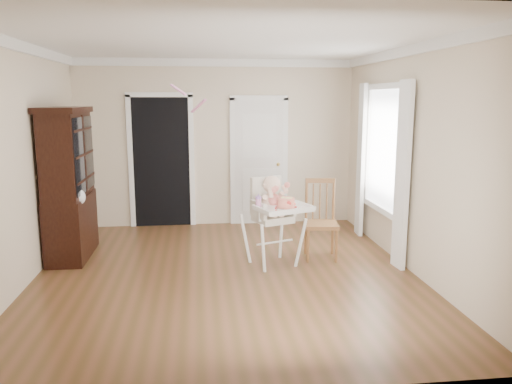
{
  "coord_description": "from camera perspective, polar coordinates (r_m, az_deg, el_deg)",
  "views": [
    {
      "loc": [
        -0.31,
        -5.7,
        2.07
      ],
      "look_at": [
        0.38,
        0.2,
        0.96
      ],
      "focal_mm": 35.0,
      "sensor_mm": 36.0,
      "label": 1
    }
  ],
  "objects": [
    {
      "name": "high_chair",
      "position": [
        6.22,
        1.97,
        -2.17
      ],
      "size": [
        0.87,
        0.97,
        1.13
      ],
      "rotation": [
        0.0,
        0.0,
        0.36
      ],
      "color": "white",
      "rests_on": "floor"
    },
    {
      "name": "window_right",
      "position": [
        7.01,
        14.18,
        3.83
      ],
      "size": [
        0.13,
        1.84,
        2.3
      ],
      "color": "white",
      "rests_on": "wall_right"
    },
    {
      "name": "closet_door",
      "position": [
        8.31,
        0.35,
        3.35
      ],
      "size": [
        0.96,
        0.09,
        2.13
      ],
      "color": "white",
      "rests_on": "wall_back"
    },
    {
      "name": "ceiling",
      "position": [
        5.75,
        -3.73,
        16.84
      ],
      "size": [
        5.0,
        5.0,
        0.0
      ],
      "primitive_type": "plane",
      "rotation": [
        3.14,
        0.0,
        0.0
      ],
      "color": "white",
      "rests_on": "wall_back"
    },
    {
      "name": "streamer",
      "position": [
        6.45,
        -8.9,
        11.49
      ],
      "size": [
        0.22,
        0.46,
        0.15
      ],
      "primitive_type": null,
      "rotation": [
        0.26,
        0.0,
        0.4
      ],
      "color": "#F78FC8",
      "rests_on": "ceiling"
    },
    {
      "name": "wall_left",
      "position": [
        6.07,
        -25.32,
        2.74
      ],
      "size": [
        0.0,
        5.0,
        5.0
      ],
      "primitive_type": "plane",
      "rotation": [
        1.57,
        0.0,
        1.57
      ],
      "color": "beige",
      "rests_on": "floor"
    },
    {
      "name": "china_cabinet",
      "position": [
        6.94,
        -20.59,
        0.91
      ],
      "size": [
        0.52,
        1.17,
        1.97
      ],
      "color": "black",
      "rests_on": "floor"
    },
    {
      "name": "cake",
      "position": [
        5.98,
        3.47,
        -1.24
      ],
      "size": [
        0.26,
        0.26,
        0.12
      ],
      "color": "silver",
      "rests_on": "high_chair"
    },
    {
      "name": "sippy_cup",
      "position": [
        5.99,
        0.27,
        -1.09
      ],
      "size": [
        0.07,
        0.07,
        0.17
      ],
      "rotation": [
        0.0,
        0.0,
        0.36
      ],
      "color": "#CE7DAA",
      "rests_on": "high_chair"
    },
    {
      "name": "crown_molding",
      "position": [
        5.74,
        -3.72,
        16.24
      ],
      "size": [
        4.5,
        5.0,
        0.12
      ],
      "primitive_type": null,
      "color": "white",
      "rests_on": "ceiling"
    },
    {
      "name": "doorway",
      "position": [
        8.27,
        -10.76,
        3.71
      ],
      "size": [
        1.06,
        0.05,
        2.22
      ],
      "color": "black",
      "rests_on": "wall_back"
    },
    {
      "name": "dining_chair",
      "position": [
        6.62,
        7.42,
        -3.39
      ],
      "size": [
        0.47,
        0.47,
        1.04
      ],
      "rotation": [
        0.0,
        0.0,
        -0.13
      ],
      "color": "brown",
      "rests_on": "floor"
    },
    {
      "name": "baby",
      "position": [
        6.21,
        1.87,
        -0.57
      ],
      "size": [
        0.38,
        0.28,
        0.52
      ],
      "rotation": [
        0.0,
        0.0,
        0.36
      ],
      "color": "beige",
      "rests_on": "high_chair"
    },
    {
      "name": "wall_right",
      "position": [
        6.29,
        17.39,
        3.52
      ],
      "size": [
        0.0,
        5.0,
        5.0
      ],
      "primitive_type": "plane",
      "rotation": [
        1.57,
        0.0,
        -1.57
      ],
      "color": "beige",
      "rests_on": "floor"
    },
    {
      "name": "wall_back",
      "position": [
        8.24,
        -4.53,
        5.53
      ],
      "size": [
        4.5,
        0.0,
        4.5
      ],
      "primitive_type": "plane",
      "rotation": [
        1.57,
        0.0,
        0.0
      ],
      "color": "beige",
      "rests_on": "floor"
    },
    {
      "name": "floor",
      "position": [
        6.08,
        -3.42,
        -9.37
      ],
      "size": [
        5.0,
        5.0,
        0.0
      ],
      "primitive_type": "plane",
      "color": "#543A1C",
      "rests_on": "ground"
    }
  ]
}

